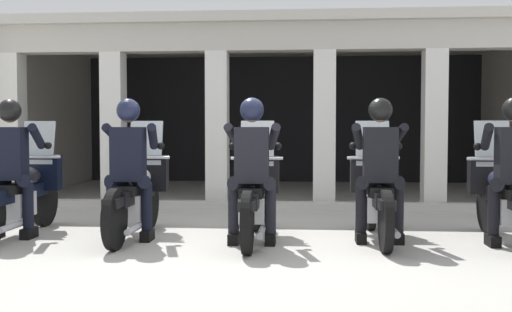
{
  "coord_description": "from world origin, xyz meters",
  "views": [
    {
      "loc": [
        0.56,
        -6.73,
        1.26
      ],
      "look_at": [
        0.0,
        0.28,
        0.93
      ],
      "focal_mm": 42.41,
      "sensor_mm": 36.0,
      "label": 1
    }
  ],
  "objects": [
    {
      "name": "ground_plane",
      "position": [
        0.0,
        3.0,
        0.0
      ],
      "size": [
        80.0,
        80.0,
        0.0
      ],
      "primitive_type": "plane",
      "color": "#A8A59E"
    },
    {
      "name": "motorcycle_left",
      "position": [
        -1.38,
        0.13,
        0.5
      ],
      "size": [
        0.62,
        2.04,
        1.35
      ],
      "rotation": [
        0.0,
        0.0,
        -0.17
      ],
      "color": "black",
      "rests_on": "ground"
    },
    {
      "name": "motorcycle_far_left",
      "position": [
        -2.77,
        0.17,
        0.5
      ],
      "size": [
        0.62,
        2.04,
        1.35
      ],
      "rotation": [
        0.0,
        0.0,
        -0.15
      ],
      "color": "black",
      "rests_on": "ground"
    },
    {
      "name": "motorcycle_far_right",
      "position": [
        2.77,
        0.12,
        0.5
      ],
      "size": [
        0.62,
        2.04,
        1.35
      ],
      "rotation": [
        0.0,
        0.0,
        -0.18
      ],
      "color": "black",
      "rests_on": "ground"
    },
    {
      "name": "police_officer_center",
      "position": [
        0.0,
        -0.25,
        0.94
      ],
      "size": [
        0.63,
        0.61,
        1.58
      ],
      "rotation": [
        0.0,
        0.0,
        -0.1
      ],
      "color": "black",
      "rests_on": "ground"
    },
    {
      "name": "police_officer_left",
      "position": [
        -1.38,
        -0.15,
        0.94
      ],
      "size": [
        0.63,
        0.61,
        1.58
      ],
      "rotation": [
        0.0,
        0.0,
        -0.17
      ],
      "color": "black",
      "rests_on": "ground"
    },
    {
      "name": "motorcycle_center",
      "position": [
        0.0,
        0.03,
        0.5
      ],
      "size": [
        0.62,
        2.04,
        1.35
      ],
      "rotation": [
        0.0,
        0.0,
        -0.1
      ],
      "color": "black",
      "rests_on": "ground"
    },
    {
      "name": "kerb_strip",
      "position": [
        0.01,
        2.55,
        0.06
      ],
      "size": [
        9.26,
        0.24,
        0.12
      ],
      "primitive_type": "cube",
      "color": "#B7B5AD",
      "rests_on": "ground"
    },
    {
      "name": "motorcycle_right",
      "position": [
        1.38,
        0.21,
        0.5
      ],
      "size": [
        0.62,
        2.04,
        1.35
      ],
      "rotation": [
        0.0,
        0.0,
        -0.05
      ],
      "color": "black",
      "rests_on": "ground"
    },
    {
      "name": "station_building",
      "position": [
        0.01,
        5.57,
        1.97
      ],
      "size": [
        9.76,
        5.12,
        3.1
      ],
      "color": "black",
      "rests_on": "ground"
    },
    {
      "name": "police_officer_right",
      "position": [
        1.38,
        -0.07,
        0.94
      ],
      "size": [
        0.63,
        0.61,
        1.58
      ],
      "rotation": [
        0.0,
        0.0,
        -0.05
      ],
      "color": "black",
      "rests_on": "ground"
    },
    {
      "name": "police_officer_far_left",
      "position": [
        -2.77,
        -0.12,
        0.94
      ],
      "size": [
        0.63,
        0.61,
        1.58
      ],
      "rotation": [
        0.0,
        0.0,
        -0.15
      ],
      "color": "black",
      "rests_on": "ground"
    }
  ]
}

